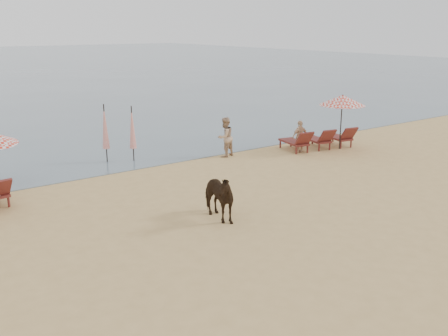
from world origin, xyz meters
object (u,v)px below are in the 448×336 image
at_px(umbrella_closed_right, 105,127).
at_px(beachgoer_right_b, 300,137).
at_px(beachgoer_right_a, 225,137).
at_px(umbrella_closed_left, 132,128).
at_px(lounger_cluster_right, 319,139).
at_px(cow, 216,196).
at_px(umbrella_open_right, 342,100).

bearing_deg(umbrella_closed_right, beachgoer_right_b, -23.61).
bearing_deg(beachgoer_right_a, umbrella_closed_right, -37.40).
relative_size(umbrella_closed_left, beachgoer_right_a, 1.36).
distance_m(lounger_cluster_right, cow, 10.28).
relative_size(lounger_cluster_right, beachgoer_right_b, 2.36).
relative_size(lounger_cluster_right, umbrella_closed_right, 1.40).
distance_m(umbrella_open_right, cow, 10.84).
bearing_deg(umbrella_open_right, beachgoer_right_a, 176.51).
distance_m(umbrella_closed_right, cow, 8.22).
bearing_deg(beachgoer_right_b, umbrella_closed_left, -18.22).
bearing_deg(umbrella_closed_left, umbrella_closed_right, 151.96).
distance_m(umbrella_closed_left, cow, 7.74).
relative_size(umbrella_closed_right, beachgoer_right_a, 1.42).
distance_m(lounger_cluster_right, umbrella_closed_right, 9.97).
bearing_deg(umbrella_open_right, cow, -140.57).
relative_size(umbrella_open_right, cow, 1.46).
bearing_deg(umbrella_closed_right, beachgoer_right_a, -24.19).
height_order(umbrella_closed_left, beachgoer_right_b, umbrella_closed_left).
xyz_separation_m(lounger_cluster_right, cow, (-9.17, -4.65, 0.25)).
bearing_deg(umbrella_closed_left, cow, -96.74).
bearing_deg(beachgoer_right_b, umbrella_open_right, 167.29).
height_order(umbrella_closed_right, beachgoer_right_a, umbrella_closed_right).
distance_m(umbrella_closed_left, beachgoer_right_b, 7.66).
xyz_separation_m(umbrella_open_right, umbrella_closed_left, (-9.03, 3.60, -0.85)).
distance_m(lounger_cluster_right, beachgoer_right_b, 1.27).
bearing_deg(lounger_cluster_right, beachgoer_right_a, 173.08).
relative_size(lounger_cluster_right, umbrella_open_right, 1.36).
bearing_deg(cow, beachgoer_right_b, 34.07).
xyz_separation_m(umbrella_open_right, cow, (-9.94, -4.04, -1.59)).
bearing_deg(umbrella_closed_left, lounger_cluster_right, -19.91).
bearing_deg(beachgoer_right_b, lounger_cluster_right, -176.28).
xyz_separation_m(umbrella_closed_right, beachgoer_right_a, (4.74, -2.13, -0.66)).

